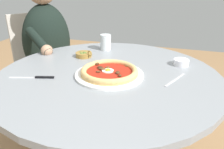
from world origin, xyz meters
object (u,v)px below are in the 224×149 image
Objects in this scene: steak_knife at (38,77)px; cafe_chair_diner at (43,59)px; fork_utensil at (175,80)px; dining_table at (108,100)px; ramekin_capers at (181,62)px; water_glass at (106,43)px; olive_pan at (84,54)px; diner_person at (50,67)px; pizza_on_plate at (109,72)px.

cafe_chair_diner is (-0.45, 0.69, -0.19)m from steak_knife.
fork_utensil is (0.60, 0.16, -0.00)m from steak_knife.
cafe_chair_diner is (-0.74, 0.54, -0.04)m from dining_table.
ramekin_capers is (0.62, 0.36, 0.01)m from steak_knife.
water_glass is 0.87× the size of olive_pan.
diner_person is at bearing -36.75° from cafe_chair_diner.
olive_pan is (-0.08, -0.17, -0.03)m from water_glass.
water_glass is at bearing 110.55° from dining_table.
ramekin_capers is at bearing 32.65° from dining_table.
diner_person reaches higher than pizza_on_plate.
pizza_on_plate reaches higher than steak_knife.
dining_table is at bearing -177.40° from fork_utensil.
steak_knife is 1.83× the size of olive_pan.
diner_person is (-0.33, 0.60, -0.22)m from steak_knife.
ramekin_capers is at bearing 36.84° from pizza_on_plate.
water_glass is at bearing 72.57° from steak_knife.
diner_person is (-0.62, 0.45, -0.06)m from dining_table.
water_glass is 0.58× the size of fork_utensil.
steak_knife is at bearing -103.49° from olive_pan.
olive_pan is at bearing 76.51° from steak_knife.
pizza_on_plate is at bearing -68.83° from water_glass.
diner_person reaches higher than water_glass.
water_glass is at bearing -11.53° from diner_person.
steak_knife is at bearing -157.56° from pizza_on_plate.
fork_utensil is (0.44, -0.34, -0.04)m from water_glass.
dining_table is 0.91m from cafe_chair_diner.
ramekin_capers is (0.32, 0.24, 0.00)m from pizza_on_plate.
ramekin_capers is 0.54m from olive_pan.
cafe_chair_diner is at bearing 153.46° from fork_utensil.
fork_utensil is (0.31, 0.01, 0.15)m from dining_table.
pizza_on_plate reaches higher than dining_table.
ramekin_capers is at bearing -16.97° from cafe_chair_diner.
olive_pan is 0.66× the size of fork_utensil.
ramekin_capers is 1.14m from cafe_chair_diner.
fork_utensil is (0.52, -0.17, -0.01)m from olive_pan.
water_glass is 0.48m from ramekin_capers.
cafe_chair_diner is at bearing 163.03° from ramekin_capers.
diner_person reaches higher than steak_knife.
steak_knife is (-0.30, -0.12, -0.01)m from pizza_on_plate.
water_glass reaches higher than olive_pan.
dining_table is 0.77m from diner_person.
ramekin_capers is at bearing 84.54° from fork_utensil.
diner_person is at bearing 147.16° from olive_pan.
cafe_chair_diner reaches higher than water_glass.
dining_table is 0.91× the size of diner_person.
steak_knife is 0.23× the size of cafe_chair_diner.
pizza_on_plate is at bearing -43.38° from olive_pan.
water_glass is 0.56m from fork_utensil.
ramekin_capers is 0.07× the size of diner_person.
fork_utensil reaches higher than dining_table.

